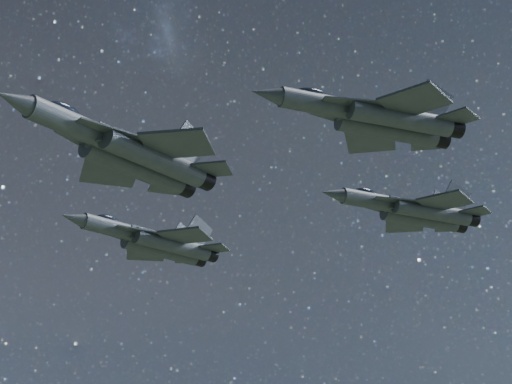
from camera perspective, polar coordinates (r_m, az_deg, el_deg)
jet_lead at (r=61.49m, az=-8.47°, el=2.67°), size 18.97×13.04×4.76m
jet_left at (r=89.39m, az=-6.77°, el=-3.29°), size 18.68×13.22×4.74m
jet_right at (r=64.04m, az=8.10°, el=4.93°), size 17.34×11.72×4.37m
jet_slot at (r=76.15m, az=10.47°, el=-1.22°), size 16.01×10.95×4.02m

